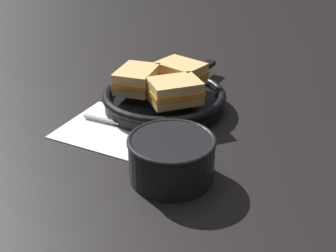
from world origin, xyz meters
The scene contains 8 objects.
ground_plane centered at (0.00, 0.00, 0.00)m, with size 4.00×4.00×0.00m, color black.
napkin centered at (-0.09, 0.01, 0.00)m, with size 0.22×0.19×0.00m.
soup_bowl centered at (0.09, -0.08, 0.04)m, with size 0.14×0.14×0.07m.
spoon centered at (-0.06, 0.03, 0.01)m, with size 0.17×0.03×0.01m.
skillet centered at (-0.06, 0.15, 0.02)m, with size 0.27×0.38×0.04m.
sandwich_near_left centered at (-0.11, 0.12, 0.06)m, with size 0.10×0.12×0.05m.
sandwich_near_right centered at (-0.01, 0.11, 0.06)m, with size 0.12×0.13×0.05m.
sandwich_far_left centered at (-0.05, 0.20, 0.06)m, with size 0.11×0.09×0.05m.
Camera 1 is at (0.37, -0.58, 0.41)m, focal length 45.00 mm.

